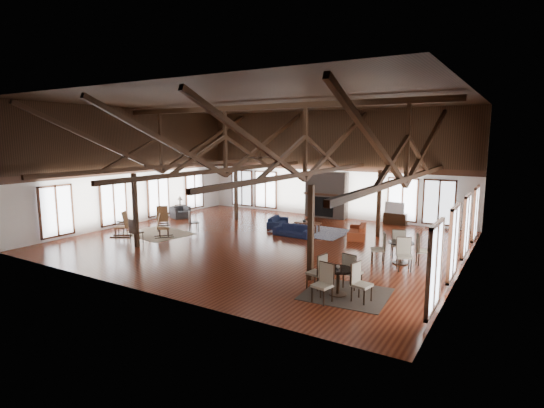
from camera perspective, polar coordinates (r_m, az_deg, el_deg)
The scene contains 31 objects.
floor at distance 18.62m, azimuth -1.18°, elevation -5.04°, with size 16.00×16.00×0.00m, color maroon.
ceiling at distance 18.14m, azimuth -1.25°, elevation 13.69°, with size 16.00×14.00×0.02m, color black.
wall_back at distance 24.31m, azimuth 7.72°, elevation 5.31°, with size 16.00×0.02×6.00m, color white.
wall_front at distance 12.82m, azimuth -18.27°, elevation 1.82°, with size 16.00×0.02×6.00m, color white.
wall_left at distance 23.41m, azimuth -18.03°, elevation 4.83°, with size 0.02×14.00×6.00m, color white.
wall_right at distance 15.41m, azimuth 24.79°, elevation 2.56°, with size 0.02×14.00×6.00m, color white.
roof_truss at distance 18.08m, azimuth -1.22°, elevation 7.46°, with size 15.60×14.07×3.14m.
post_grid at distance 18.31m, azimuth -1.20°, elevation -0.40°, with size 8.16×7.16×3.05m.
fireplace at distance 24.18m, azimuth 7.32°, elevation 1.23°, with size 2.50×0.69×2.60m.
ceiling_fan at distance 16.98m, azimuth -1.61°, elevation 6.37°, with size 1.60×1.60×0.75m.
sofa_navy_front at distance 19.56m, azimuth 2.85°, elevation -3.57°, with size 1.80×0.70×0.53m, color #131835.
sofa_navy_left at distance 21.68m, azimuth 0.79°, elevation -2.37°, with size 0.67×1.72×0.50m, color #141B39.
sofa_orange at distance 19.71m, azimuth 11.36°, elevation -3.58°, with size 0.76×1.95×0.57m, color #94381C.
coffee_table at distance 20.51m, azimuth 4.83°, elevation -2.60°, with size 1.27×0.74×0.46m.
vase at distance 20.46m, azimuth 4.37°, elevation -2.20°, with size 0.18×0.18×0.18m, color #B2B2B2.
armchair at distance 24.53m, azimuth -12.29°, elevation -1.09°, with size 0.86×0.99×0.64m, color #2E2F31.
side_table_lamp at distance 25.38m, azimuth -12.24°, elevation -0.49°, with size 0.45×0.45×1.15m.
rocking_chair_a at distance 21.40m, azimuth -14.51°, elevation -1.92°, with size 1.03×1.01×1.22m.
rocking_chair_b at distance 19.88m, azimuth -14.65°, elevation -2.91°, with size 0.89×0.93×1.09m.
rocking_chair_c at distance 20.52m, azimuth -19.38°, elevation -2.66°, with size 1.03×0.88×1.17m.
side_chair_a at distance 20.63m, azimuth -10.74°, elevation -2.12°, with size 0.61×0.61×1.03m.
side_chair_b at distance 18.99m, azimuth -18.03°, elevation -3.29°, with size 0.50×0.50×1.06m.
cafe_table_near at distance 12.47m, azimuth 8.88°, elevation -9.64°, with size 2.10×2.10×1.07m.
cafe_table_far at distance 15.94m, azimuth 16.93°, elevation -5.77°, with size 2.13×2.13×1.10m.
cup_near at distance 12.43m, azimuth 8.87°, elevation -8.34°, with size 0.11×0.11×0.09m, color #B2B2B2.
cup_far at distance 15.83m, azimuth 17.24°, elevation -4.79°, with size 0.12×0.12×0.10m, color #B2B2B2.
tv_console at distance 23.13m, azimuth 16.23°, elevation -1.91°, with size 1.17×0.44×0.58m, color black.
television at distance 23.03m, azimuth 16.24°, elevation -0.46°, with size 1.03×0.14×0.60m, color #B2B2B2.
rug_tan at distance 20.82m, azimuth -15.06°, elevation -3.83°, with size 2.93×2.30×0.01m, color tan.
rug_navy at distance 20.70m, azimuth 5.33°, elevation -3.63°, with size 3.45×2.58×0.01m, color #1B204D.
rug_dark at distance 12.73m, azimuth 9.94°, elevation -11.81°, with size 2.35×2.14×0.01m, color black.
Camera 1 is at (9.71, -15.24, 4.47)m, focal length 28.00 mm.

